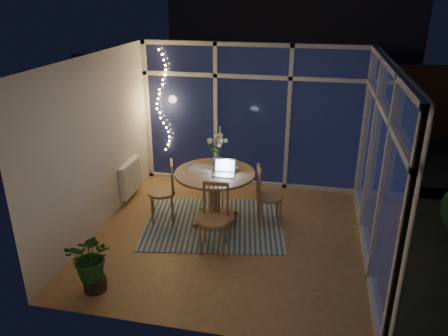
{
  "coord_description": "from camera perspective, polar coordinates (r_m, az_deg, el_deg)",
  "views": [
    {
      "loc": [
        1.09,
        -5.55,
        3.41
      ],
      "look_at": [
        -0.14,
        0.25,
        0.99
      ],
      "focal_mm": 35.0,
      "sensor_mm": 36.0,
      "label": 1
    }
  ],
  "objects": [
    {
      "name": "bowl",
      "position": [
        6.74,
        1.27,
        -0.06
      ],
      "size": [
        0.18,
        0.18,
        0.04
      ],
      "primitive_type": "imported",
      "rotation": [
        0.0,
        0.0,
        0.17
      ],
      "color": "white",
      "rests_on": "dining_table"
    },
    {
      "name": "radiator",
      "position": [
        7.73,
        -12.12,
        -1.22
      ],
      "size": [
        0.1,
        0.7,
        0.58
      ],
      "primitive_type": "cube",
      "color": "white",
      "rests_on": "wall_left"
    },
    {
      "name": "laptop",
      "position": [
        6.5,
        -0.04,
        0.04
      ],
      "size": [
        0.34,
        0.29,
        0.24
      ],
      "primitive_type": null,
      "rotation": [
        0.0,
        0.0,
        0.05
      ],
      "color": "#BABABF",
      "rests_on": "dining_table"
    },
    {
      "name": "ceiling",
      "position": [
        5.71,
        0.91,
        14.05
      ],
      "size": [
        4.0,
        4.0,
        0.0
      ],
      "primitive_type": "plane",
      "color": "silver",
      "rests_on": "wall_back"
    },
    {
      "name": "wall_left",
      "position": [
        6.69,
        -16.24,
        2.91
      ],
      "size": [
        0.04,
        4.0,
        2.6
      ],
      "primitive_type": "cube",
      "color": "silver",
      "rests_on": "floor"
    },
    {
      "name": "flower_vase",
      "position": [
        6.85,
        -0.83,
        1.1
      ],
      "size": [
        0.23,
        0.23,
        0.21
      ],
      "primitive_type": "imported",
      "rotation": [
        0.0,
        0.0,
        0.17
      ],
      "color": "white",
      "rests_on": "dining_table"
    },
    {
      "name": "garden_patio",
      "position": [
        11.12,
        8.38,
        3.78
      ],
      "size": [
        12.0,
        6.0,
        0.1
      ],
      "primitive_type": "cube",
      "color": "black",
      "rests_on": "ground"
    },
    {
      "name": "neighbour_roof",
      "position": [
        14.12,
        9.16,
        17.03
      ],
      "size": [
        7.0,
        3.0,
        2.2
      ],
      "primitive_type": "cube",
      "color": "#2F3139",
      "rests_on": "ground"
    },
    {
      "name": "window_wall_right",
      "position": [
        6.0,
        19.53,
        0.28
      ],
      "size": [
        0.1,
        4.0,
        2.6
      ],
      "primitive_type": "cube",
      "color": "silver",
      "rests_on": "floor"
    },
    {
      "name": "chair_front",
      "position": [
        6.04,
        -1.37,
        -6.66
      ],
      "size": [
        0.48,
        0.48,
        0.99
      ],
      "primitive_type": "cube",
      "rotation": [
        0.0,
        0.0,
        0.04
      ],
      "color": "#8D5C3F",
      "rests_on": "floor"
    },
    {
      "name": "rug",
      "position": [
        6.93,
        -1.34,
        -7.21
      ],
      "size": [
        2.4,
        2.05,
        0.01
      ],
      "primitive_type": "cube",
      "rotation": [
        0.0,
        0.0,
        0.17
      ],
      "color": "beige",
      "rests_on": "floor"
    },
    {
      "name": "chair_left",
      "position": [
        6.92,
        -8.16,
        -2.97
      ],
      "size": [
        0.58,
        0.58,
        0.98
      ],
      "primitive_type": "cube",
      "rotation": [
        0.0,
        0.0,
        -1.24
      ],
      "color": "#8D5C3F",
      "rests_on": "floor"
    },
    {
      "name": "chair_right",
      "position": [
        6.77,
        5.97,
        -3.57
      ],
      "size": [
        0.54,
        0.54,
        0.96
      ],
      "primitive_type": "cube",
      "rotation": [
        0.0,
        0.0,
        1.81
      ],
      "color": "#8D5C3F",
      "rests_on": "floor"
    },
    {
      "name": "floor",
      "position": [
        6.6,
        0.77,
        -8.9
      ],
      "size": [
        4.0,
        4.0,
        0.0
      ],
      "primitive_type": "plane",
      "color": "olive",
      "rests_on": "ground"
    },
    {
      "name": "wall_right",
      "position": [
        6.0,
        19.91,
        0.24
      ],
      "size": [
        0.04,
        4.0,
        2.6
      ],
      "primitive_type": "cube",
      "color": "silver",
      "rests_on": "floor"
    },
    {
      "name": "potted_plant",
      "position": [
        5.57,
        -16.82,
        -11.8
      ],
      "size": [
        0.59,
        0.52,
        0.76
      ],
      "primitive_type": "imported",
      "rotation": [
        0.0,
        0.0,
        0.11
      ],
      "color": "#194719",
      "rests_on": "floor"
    },
    {
      "name": "newspapers",
      "position": [
        6.77,
        -2.92,
        -0.05
      ],
      "size": [
        0.4,
        0.34,
        0.02
      ],
      "primitive_type": "cube",
      "rotation": [
        0.0,
        0.0,
        -0.21
      ],
      "color": "silver",
      "rests_on": "dining_table"
    },
    {
      "name": "garden_fence",
      "position": [
        11.38,
        6.29,
        9.34
      ],
      "size": [
        11.0,
        0.08,
        1.8
      ],
      "primitive_type": "cube",
      "color": "#322112",
      "rests_on": "ground"
    },
    {
      "name": "wall_back",
      "position": [
        7.91,
        3.68,
        6.7
      ],
      "size": [
        4.0,
        0.04,
        2.6
      ],
      "primitive_type": "cube",
      "color": "silver",
      "rests_on": "floor"
    },
    {
      "name": "window_wall_back",
      "position": [
        7.87,
        3.63,
        6.62
      ],
      "size": [
        4.0,
        0.1,
        2.6
      ],
      "primitive_type": "cube",
      "color": "silver",
      "rests_on": "floor"
    },
    {
      "name": "phone",
      "position": [
        6.5,
        -1.05,
        -1.07
      ],
      "size": [
        0.12,
        0.1,
        0.01
      ],
      "primitive_type": "cube",
      "rotation": [
        0.0,
        0.0,
        0.54
      ],
      "color": "black",
      "rests_on": "dining_table"
    },
    {
      "name": "garden_shrubs",
      "position": [
        9.61,
        0.07,
        4.27
      ],
      "size": [
        0.9,
        0.9,
        0.9
      ],
      "primitive_type": "sphere",
      "color": "black",
      "rests_on": "ground"
    },
    {
      "name": "wall_front",
      "position": [
        4.27,
        -4.44,
        -7.5
      ],
      "size": [
        4.0,
        0.04,
        2.6
      ],
      "primitive_type": "cube",
      "color": "silver",
      "rests_on": "floor"
    },
    {
      "name": "fairy_lights",
      "position": [
        8.14,
        -8.11,
        8.6
      ],
      "size": [
        0.24,
        0.1,
        1.85
      ],
      "primitive_type": null,
      "color": "#FFB766",
      "rests_on": "window_wall_back"
    },
    {
      "name": "dining_table",
      "position": [
        6.82,
        -1.17,
        -3.78
      ],
      "size": [
        1.42,
        1.42,
        0.84
      ],
      "primitive_type": "cylinder",
      "rotation": [
        0.0,
        0.0,
        0.17
      ],
      "color": "#8D5C3F",
      "rests_on": "floor"
    }
  ]
}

